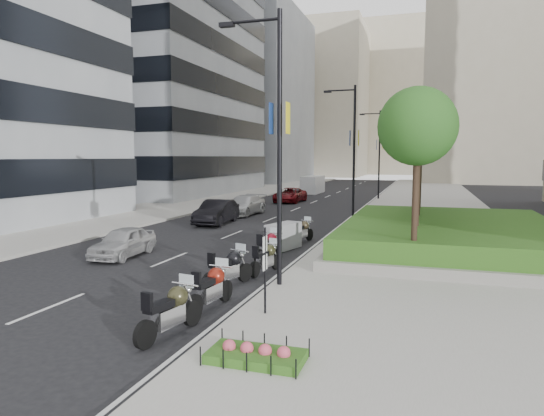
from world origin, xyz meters
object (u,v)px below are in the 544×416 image
at_px(motorcycle_1, 212,288).
at_px(lamp_post_1, 352,146).
at_px(motorcycle_3, 266,258).
at_px(motorcycle_4, 269,246).
at_px(motorcycle_2, 229,268).
at_px(motorcycle_5, 283,236).
at_px(motorcycle_6, 302,231).
at_px(lamp_post_2, 378,150).
at_px(car_c, 244,205).
at_px(parking_sign, 265,266).
at_px(car_b, 216,212).
at_px(car_a, 123,242).
at_px(lamp_post_0, 275,135).
at_px(car_d, 290,195).
at_px(delivery_van, 312,185).
at_px(motorcycle_0, 171,311).

bearing_deg(motorcycle_1, lamp_post_1, 3.30).
distance_m(motorcycle_3, motorcycle_4, 2.24).
bearing_deg(motorcycle_2, motorcycle_3, 4.87).
xyz_separation_m(motorcycle_5, motorcycle_6, (0.37, 2.16, -0.04)).
bearing_deg(motorcycle_4, lamp_post_2, 6.03).
relative_size(motorcycle_6, car_c, 0.42).
xyz_separation_m(parking_sign, motorcycle_5, (-2.30, 9.64, -0.83)).
bearing_deg(car_b, motorcycle_5, -50.97).
relative_size(parking_sign, car_b, 0.53).
bearing_deg(motorcycle_1, car_a, 57.24).
bearing_deg(parking_sign, motorcycle_3, 107.92).
bearing_deg(motorcycle_3, car_a, 95.27).
xyz_separation_m(lamp_post_2, parking_sign, (0.66, -38.00, -3.61)).
distance_m(parking_sign, motorcycle_5, 9.94).
distance_m(motorcycle_2, motorcycle_3, 2.27).
height_order(motorcycle_4, car_c, car_c).
bearing_deg(lamp_post_0, motorcycle_6, 98.23).
distance_m(motorcycle_5, car_b, 9.75).
bearing_deg(car_b, car_d, 84.36).
bearing_deg(motorcycle_1, car_d, 18.08).
height_order(lamp_post_0, motorcycle_5, lamp_post_0).
height_order(car_b, delivery_van, delivery_van).
height_order(lamp_post_2, motorcycle_2, lamp_post_2).
bearing_deg(motorcycle_6, lamp_post_2, 14.35).
xyz_separation_m(motorcycle_3, car_a, (-6.96, 1.00, 0.08)).
distance_m(parking_sign, motorcycle_2, 3.59).
bearing_deg(lamp_post_1, car_c, 166.28).
bearing_deg(car_d, lamp_post_2, 34.57).
distance_m(lamp_post_0, car_b, 16.63).
distance_m(lamp_post_0, motorcycle_6, 9.95).
xyz_separation_m(motorcycle_0, motorcycle_5, (-0.52, 11.55, -0.02)).
xyz_separation_m(lamp_post_0, motorcycle_1, (-1.08, -2.64, -4.44)).
distance_m(motorcycle_0, motorcycle_6, 13.71).
relative_size(motorcycle_4, car_c, 0.45).
height_order(car_a, car_b, car_b).
bearing_deg(motorcycle_3, car_d, 27.21).
distance_m(lamp_post_1, motorcycle_2, 17.90).
xyz_separation_m(lamp_post_1, lamp_post_2, (0.00, 18.00, 0.00)).
relative_size(motorcycle_0, car_a, 0.62).
distance_m(motorcycle_2, car_c, 20.49).
xyz_separation_m(lamp_post_0, motorcycle_3, (-0.93, 1.91, -4.49)).
distance_m(lamp_post_0, car_c, 21.25).
bearing_deg(motorcycle_4, car_d, 22.45).
distance_m(lamp_post_0, motorcycle_2, 4.70).
bearing_deg(lamp_post_2, car_a, -103.81).
height_order(car_a, car_d, car_d).
xyz_separation_m(lamp_post_0, motorcycle_4, (-1.54, 4.06, -4.45)).
bearing_deg(lamp_post_1, motorcycle_3, -93.53).
height_order(car_d, delivery_van, delivery_van).
distance_m(car_a, car_d, 27.05).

